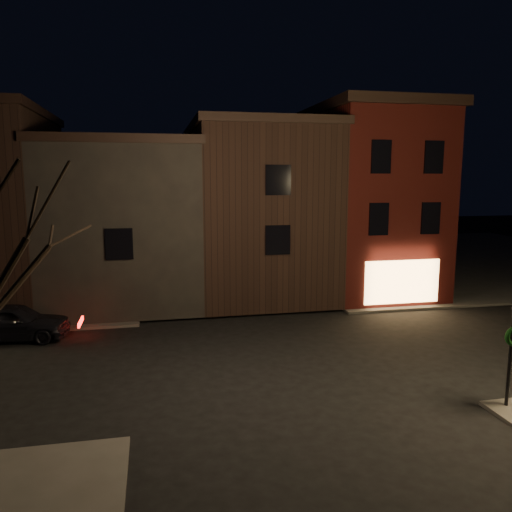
{
  "coord_description": "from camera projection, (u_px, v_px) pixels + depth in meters",
  "views": [
    {
      "loc": [
        -4.26,
        -17.22,
        6.64
      ],
      "look_at": [
        0.17,
        4.1,
        3.2
      ],
      "focal_mm": 35.0,
      "sensor_mm": 36.0,
      "label": 1
    }
  ],
  "objects": [
    {
      "name": "ground",
      "position": [
        274.0,
        358.0,
        18.54
      ],
      "size": [
        120.0,
        120.0,
        0.0
      ],
      "primitive_type": "plane",
      "color": "black",
      "rests_on": "ground"
    },
    {
      "name": "sidewalk_far_right",
      "position": [
        448.0,
        257.0,
        41.9
      ],
      "size": [
        30.0,
        30.0,
        0.12
      ],
      "primitive_type": "cube",
      "color": "#2D2B28",
      "rests_on": "ground"
    },
    {
      "name": "corner_building",
      "position": [
        371.0,
        199.0,
        28.47
      ],
      "size": [
        6.5,
        8.5,
        10.5
      ],
      "color": "#410E0B",
      "rests_on": "ground"
    },
    {
      "name": "row_building_a",
      "position": [
        256.0,
        210.0,
        28.25
      ],
      "size": [
        7.3,
        10.3,
        9.4
      ],
      "color": "black",
      "rests_on": "ground"
    },
    {
      "name": "row_building_b",
      "position": [
        124.0,
        221.0,
        26.87
      ],
      "size": [
        7.8,
        10.3,
        8.4
      ],
      "color": "black",
      "rests_on": "ground"
    },
    {
      "name": "parked_car_a",
      "position": [
        12.0,
        322.0,
        20.5
      ],
      "size": [
        4.67,
        2.32,
        1.53
      ],
      "primitive_type": "imported",
      "rotation": [
        0.0,
        0.0,
        1.45
      ],
      "color": "black",
      "rests_on": "ground"
    }
  ]
}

